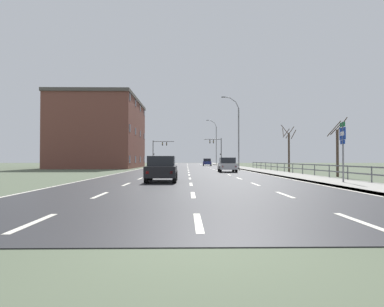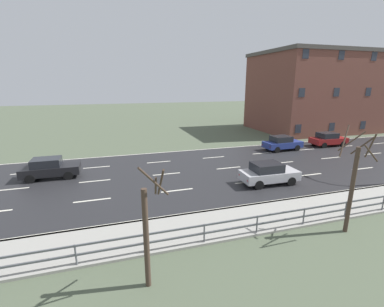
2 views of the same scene
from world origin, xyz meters
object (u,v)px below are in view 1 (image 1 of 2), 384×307
at_px(traffic_signal_right, 217,147).
at_px(street_lamp_distant, 216,143).
at_px(car_near_right, 159,163).
at_px(car_far_left, 207,162).
at_px(car_far_right, 162,169).
at_px(traffic_signal_left, 158,148).
at_px(brick_building, 101,133).
at_px(car_mid_centre, 156,164).
at_px(car_distant, 227,165).
at_px(street_lamp_midground, 238,133).
at_px(highway_sign, 343,144).

bearing_deg(traffic_signal_right, street_lamp_distant, 87.04).
bearing_deg(car_near_right, car_far_left, 70.47).
relative_size(street_lamp_distant, car_far_right, 2.86).
distance_m(traffic_signal_left, brick_building, 21.59).
height_order(car_mid_centre, car_near_right, same).
xyz_separation_m(traffic_signal_right, car_far_right, (-8.70, -56.34, -3.46)).
relative_size(traffic_signal_left, car_far_left, 1.38).
distance_m(car_distant, brick_building, 28.12).
bearing_deg(street_lamp_distant, street_lamp_midground, -90.01).
xyz_separation_m(street_lamp_distant, car_far_left, (-3.22, -15.39, -4.92)).
height_order(street_lamp_distant, highway_sign, street_lamp_distant).
height_order(street_lamp_midground, brick_building, brick_building).
distance_m(street_lamp_distant, car_near_right, 39.31).
bearing_deg(car_near_right, street_lamp_midground, 4.09).
height_order(car_far_left, car_near_right, same).
xyz_separation_m(car_distant, car_near_right, (-8.45, 13.26, 0.00)).
bearing_deg(car_far_right, street_lamp_distant, 81.70).
distance_m(highway_sign, traffic_signal_right, 58.47).
xyz_separation_m(highway_sign, car_near_right, (-12.69, 30.55, -1.41)).
bearing_deg(street_lamp_midground, traffic_signal_right, 90.99).
bearing_deg(traffic_signal_right, car_far_left, -114.28).
distance_m(street_lamp_midground, car_near_right, 12.56).
height_order(car_far_right, brick_building, brick_building).
bearing_deg(car_mid_centre, brick_building, 125.64).
xyz_separation_m(highway_sign, car_distant, (-4.24, 17.30, -1.41)).
distance_m(traffic_signal_right, car_far_left, 7.50).
bearing_deg(highway_sign, brick_building, 121.43).
height_order(street_lamp_midground, street_lamp_distant, street_lamp_distant).
height_order(car_far_right, car_distant, same).
height_order(car_distant, brick_building, brick_building).
distance_m(car_far_right, brick_building, 38.14).
bearing_deg(highway_sign, street_lamp_midground, 91.78).
bearing_deg(car_distant, car_far_right, -109.78).
relative_size(street_lamp_midground, car_distant, 2.62).
xyz_separation_m(traffic_signal_right, traffic_signal_left, (-13.64, -0.77, -0.30)).
bearing_deg(highway_sign, street_lamp_distant, 90.81).
bearing_deg(car_distant, traffic_signal_right, 87.50).
distance_m(street_lamp_distant, highway_sign, 67.84).
distance_m(street_lamp_distant, car_far_left, 16.47).
xyz_separation_m(highway_sign, traffic_signal_left, (-15.08, 57.64, 1.76)).
bearing_deg(car_far_left, traffic_signal_right, 68.98).
relative_size(street_lamp_distant, traffic_signal_right, 1.86).
bearing_deg(street_lamp_midground, street_lamp_distant, 89.99).
height_order(traffic_signal_right, car_far_left, traffic_signal_right).
xyz_separation_m(car_far_right, car_near_right, (-2.56, 28.48, 0.00)).
height_order(traffic_signal_left, car_far_right, traffic_signal_left).
height_order(street_lamp_distant, car_near_right, street_lamp_distant).
bearing_deg(car_near_right, car_mid_centre, -86.40).
bearing_deg(traffic_signal_right, traffic_signal_left, -176.76).
height_order(highway_sign, car_far_left, highway_sign).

